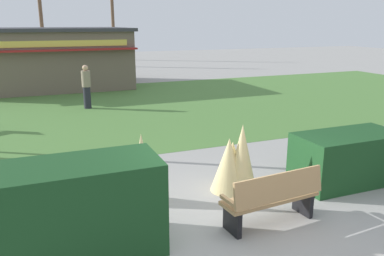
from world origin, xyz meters
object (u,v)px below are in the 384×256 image
(park_bench, at_px, (273,198))
(food_kiosk, at_px, (49,58))
(person_strolling, at_px, (86,86))
(tree_left_bg, at_px, (42,23))
(tree_right_bg, at_px, (113,25))
(parked_car_west_slot, at_px, (32,63))

(park_bench, xyz_separation_m, food_kiosk, (-2.57, 16.62, 1.03))
(person_strolling, height_order, tree_left_bg, tree_left_bg)
(person_strolling, height_order, tree_right_bg, tree_right_bg)
(park_bench, xyz_separation_m, parked_car_west_slot, (-3.39, 23.54, 0.16))
(park_bench, relative_size, person_strolling, 1.03)
(food_kiosk, height_order, tree_left_bg, tree_left_bg)
(person_strolling, relative_size, parked_car_west_slot, 0.39)
(person_strolling, relative_size, tree_right_bg, 0.25)
(park_bench, bearing_deg, tree_right_bg, 83.38)
(person_strolling, relative_size, tree_left_bg, 0.23)
(tree_right_bg, bearing_deg, food_kiosk, -113.27)
(parked_car_west_slot, height_order, tree_left_bg, tree_left_bg)
(tree_right_bg, bearing_deg, parked_car_west_slot, -133.32)
(tree_right_bg, bearing_deg, person_strolling, -104.16)
(parked_car_west_slot, relative_size, tree_right_bg, 0.64)
(park_bench, height_order, tree_left_bg, tree_left_bg)
(food_kiosk, bearing_deg, parked_car_west_slot, 96.73)
(park_bench, bearing_deg, tree_left_bg, 94.88)
(parked_car_west_slot, bearing_deg, tree_right_bg, 46.68)
(parked_car_west_slot, bearing_deg, park_bench, -81.81)
(park_bench, height_order, person_strolling, person_strolling)
(person_strolling, bearing_deg, food_kiosk, -45.89)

